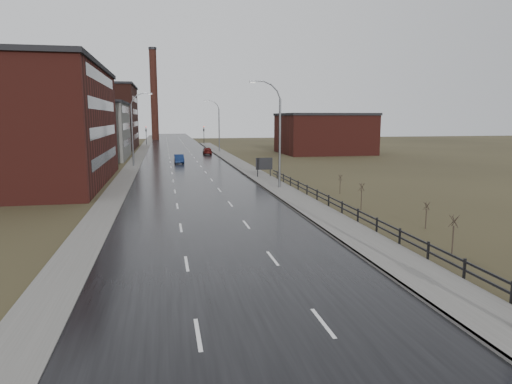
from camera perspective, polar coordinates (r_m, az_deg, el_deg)
name	(u,v)px	position (r m, az deg, el deg)	size (l,w,h in m)	color
road	(186,167)	(71.53, -8.73, 3.13)	(14.00, 300.00, 0.06)	black
sidewalk_right	(280,189)	(48.14, 3.01, 0.34)	(3.20, 180.00, 0.18)	#595651
curb_right	(266,190)	(47.79, 1.24, 0.28)	(0.16, 180.00, 0.18)	slate
sidewalk_left	(131,168)	(71.62, -15.31, 2.94)	(2.40, 260.00, 0.12)	#595651
warehouse_near	(2,125)	(58.80, -29.21, 7.33)	(22.44, 28.56, 13.50)	#471914
warehouse_mid	(82,130)	(90.30, -20.96, 7.21)	(16.32, 20.40, 10.50)	slate
warehouse_far	(81,117)	(120.68, -21.07, 8.76)	(26.52, 24.48, 15.50)	#331611
building_right	(324,133)	(98.98, 8.50, 7.27)	(18.36, 16.32, 8.50)	#471914
smokestack	(154,94)	(161.27, -12.63, 11.88)	(2.70, 2.70, 30.70)	#331611
streetlight_right_mid	(277,134)	(48.53, 2.65, 7.23)	(3.36, 0.28, 11.35)	slate
streetlight_left	(134,129)	(73.21, -15.01, 7.62)	(3.36, 0.28, 11.35)	slate
streetlight_right_far	(218,126)	(101.75, -4.81, 8.28)	(3.36, 0.28, 11.35)	slate
guardrail	(362,216)	(33.06, 13.11, -2.92)	(0.10, 53.05, 1.10)	black
shrub_c	(453,234)	(27.44, 23.43, -4.87)	(0.55, 0.57, 2.30)	#382D23
shrub_d	(426,215)	(33.37, 20.51, -2.67)	(0.45, 0.47, 1.88)	#382D23
shrub_e	(361,196)	(38.54, 13.05, -0.46)	(0.54, 0.57, 2.27)	#382D23
shrub_f	(340,184)	(46.41, 10.48, 1.03)	(0.47, 0.49, 1.94)	#382D23
billboard	(264,164)	(57.79, 1.01, 3.48)	(2.16, 0.17, 2.57)	black
traffic_light_left	(146,128)	(131.17, -13.59, 7.73)	(0.58, 2.73, 5.30)	black
traffic_light_right	(204,128)	(131.57, -6.55, 7.93)	(0.58, 2.73, 5.30)	black
car_near	(179,159)	(77.34, -9.60, 4.07)	(1.53, 4.37, 1.44)	#0D1D45
car_far	(207,151)	(95.16, -6.11, 5.13)	(1.81, 4.50, 1.53)	#4A0E0C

